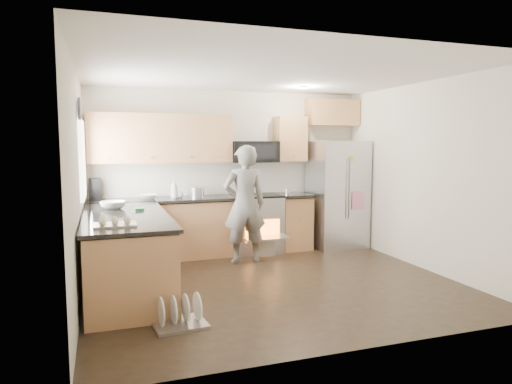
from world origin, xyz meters
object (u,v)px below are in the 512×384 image
object	(u,v)px
refrigerator	(337,195)
person	(245,204)
dish_rack	(180,317)
stove_range	(256,210)

from	to	relation	value
refrigerator	person	distance (m)	1.86
refrigerator	dish_rack	xyz separation A→B (m)	(-3.10, -2.57, -0.81)
person	dish_rack	xyz separation A→B (m)	(-1.30, -2.08, -0.78)
refrigerator	dish_rack	world-z (taller)	refrigerator
refrigerator	stove_range	bearing A→B (deg)	172.84
stove_range	dish_rack	distance (m)	3.22
stove_range	person	size ratio (longest dim) A/B	1.03
stove_range	dish_rack	xyz separation A→B (m)	(-1.68, -2.68, -0.59)
refrigerator	person	xyz separation A→B (m)	(-1.80, -0.49, -0.03)
dish_rack	person	bearing A→B (deg)	57.93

